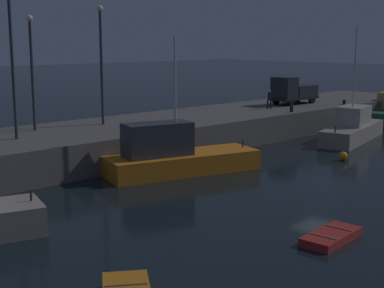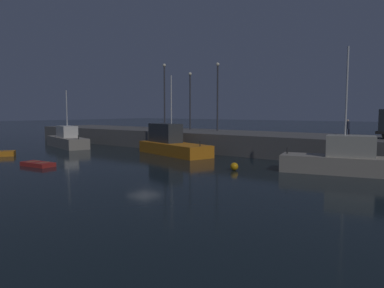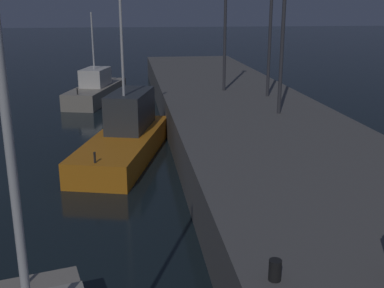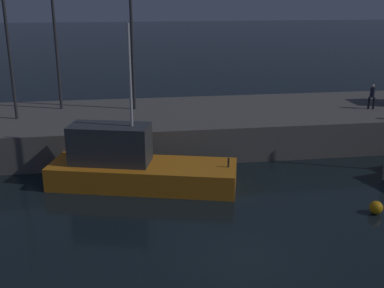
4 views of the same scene
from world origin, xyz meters
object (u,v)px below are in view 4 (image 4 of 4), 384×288
object	(u,v)px
lamp_post_central	(132,36)
dockworker	(372,95)
lamp_post_west	(8,37)
mooring_buoy_near	(376,208)
fishing_trawler_red	(133,165)
lamp_post_east	(56,42)

from	to	relation	value
lamp_post_central	dockworker	xyz separation A→B (m)	(16.24, -2.43, -3.96)
dockworker	lamp_post_west	bearing A→B (deg)	177.89
lamp_post_central	mooring_buoy_near	bearing A→B (deg)	-51.64
fishing_trawler_red	lamp_post_central	world-z (taller)	lamp_post_central
lamp_post_central	lamp_post_west	bearing A→B (deg)	-168.34
fishing_trawler_red	mooring_buoy_near	size ratio (longest dim) A/B	16.41
lamp_post_east	lamp_post_central	size ratio (longest dim) A/B	0.91
fishing_trawler_red	lamp_post_west	bearing A→B (deg)	136.32
fishing_trawler_red	dockworker	distance (m)	17.78
lamp_post_west	lamp_post_east	size ratio (longest dim) A/B	1.14
fishing_trawler_red	lamp_post_central	size ratio (longest dim) A/B	1.21
lamp_post_west	dockworker	size ratio (longest dim) A/B	5.14
fishing_trawler_red	lamp_post_central	distance (m)	10.33
mooring_buoy_near	lamp_post_central	xyz separation A→B (m)	(-10.73, 13.55, 6.82)
lamp_post_east	lamp_post_central	bearing A→B (deg)	-9.31
mooring_buoy_near	lamp_post_east	distance (m)	22.27
fishing_trawler_red	mooring_buoy_near	distance (m)	12.28
mooring_buoy_near	dockworker	size ratio (longest dim) A/B	0.37
lamp_post_east	lamp_post_central	distance (m)	5.12
fishing_trawler_red	lamp_post_east	bearing A→B (deg)	116.74
lamp_post_west	lamp_post_east	bearing A→B (deg)	43.45
mooring_buoy_near	dockworker	xyz separation A→B (m)	(5.51, 11.12, 2.86)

